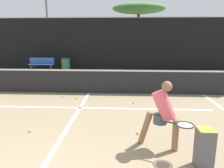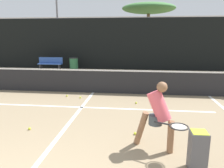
% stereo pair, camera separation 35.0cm
% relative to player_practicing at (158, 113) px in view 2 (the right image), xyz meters
% --- Properties ---
extents(court_service_line, '(8.25, 0.10, 0.01)m').
position_rel_player_practicing_xyz_m(court_service_line, '(-2.18, 2.40, -0.76)').
color(court_service_line, white).
rests_on(court_service_line, ground).
extents(court_center_mark, '(0.10, 5.79, 0.01)m').
position_rel_player_practicing_xyz_m(court_center_mark, '(-2.18, 1.37, -0.76)').
color(court_center_mark, white).
rests_on(court_center_mark, ground).
extents(net, '(11.09, 0.09, 1.07)m').
position_rel_player_practicing_xyz_m(net, '(-2.18, 4.27, -0.25)').
color(net, slate).
rests_on(net, ground).
extents(fence_back, '(24.00, 0.06, 3.42)m').
position_rel_player_practicing_xyz_m(fence_back, '(-2.18, 10.63, 0.94)').
color(fence_back, black).
rests_on(fence_back, ground).
extents(player_practicing, '(1.05, 0.87, 1.41)m').
position_rel_player_practicing_xyz_m(player_practicing, '(0.00, 0.00, 0.00)').
color(player_practicing, '#8C6042').
rests_on(player_practicing, ground).
extents(tennis_ball_scattered_1, '(0.07, 0.07, 0.07)m').
position_rel_player_practicing_xyz_m(tennis_ball_scattered_1, '(0.32, 3.35, -0.73)').
color(tennis_ball_scattered_1, '#D1E033').
rests_on(tennis_ball_scattered_1, ground).
extents(tennis_ball_scattered_2, '(0.07, 0.07, 0.07)m').
position_rel_player_practicing_xyz_m(tennis_ball_scattered_2, '(-2.48, 3.41, -0.73)').
color(tennis_ball_scattered_2, '#D1E033').
rests_on(tennis_ball_scattered_2, ground).
extents(tennis_ball_scattered_3, '(0.07, 0.07, 0.07)m').
position_rel_player_practicing_xyz_m(tennis_ball_scattered_3, '(-0.44, 0.60, -0.73)').
color(tennis_ball_scattered_3, '#D1E033').
rests_on(tennis_ball_scattered_3, ground).
extents(tennis_ball_scattered_6, '(0.07, 0.07, 0.07)m').
position_rel_player_practicing_xyz_m(tennis_ball_scattered_6, '(-3.01, 0.58, -0.73)').
color(tennis_ball_scattered_6, '#D1E033').
rests_on(tennis_ball_scattered_6, ground).
extents(tennis_ball_scattered_8, '(0.07, 0.07, 0.07)m').
position_rel_player_practicing_xyz_m(tennis_ball_scattered_8, '(-3.04, 3.57, -0.73)').
color(tennis_ball_scattered_8, '#D1E033').
rests_on(tennis_ball_scattered_8, ground).
extents(tennis_ball_scattered_9, '(0.07, 0.07, 0.07)m').
position_rel_player_practicing_xyz_m(tennis_ball_scattered_9, '(-0.43, 2.99, -0.73)').
color(tennis_ball_scattered_9, '#D1E033').
rests_on(tennis_ball_scattered_9, ground).
extents(ball_hopper, '(0.28, 0.28, 0.71)m').
position_rel_player_practicing_xyz_m(ball_hopper, '(0.62, -0.65, -0.39)').
color(ball_hopper, '#4C4C51').
rests_on(ball_hopper, ground).
extents(courtside_bench, '(1.60, 0.41, 0.86)m').
position_rel_player_practicing_xyz_m(courtside_bench, '(-6.13, 9.64, -0.29)').
color(courtside_bench, '#2D519E').
rests_on(courtside_bench, ground).
extents(trash_bin, '(0.58, 0.58, 0.85)m').
position_rel_player_practicing_xyz_m(trash_bin, '(-4.59, 9.80, -0.34)').
color(trash_bin, '#28603D').
rests_on(trash_bin, ground).
extents(parked_car, '(1.81, 4.14, 1.45)m').
position_rel_player_practicing_xyz_m(parked_car, '(-0.63, 13.96, -0.15)').
color(parked_car, navy).
rests_on(parked_car, ground).
extents(floodlight_mast, '(1.10, 0.24, 7.54)m').
position_rel_player_practicing_xyz_m(floodlight_mast, '(-7.13, 14.13, 4.11)').
color(floodlight_mast, slate).
rests_on(floodlight_mast, ground).
extents(tree_west, '(4.65, 4.65, 5.03)m').
position_rel_player_practicing_xyz_m(tree_west, '(0.44, 16.12, 3.78)').
color(tree_west, brown).
rests_on(tree_west, ground).
extents(building_far, '(36.00, 2.40, 4.73)m').
position_rel_player_practicing_xyz_m(building_far, '(-2.18, 27.08, 1.60)').
color(building_far, beige).
rests_on(building_far, ground).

